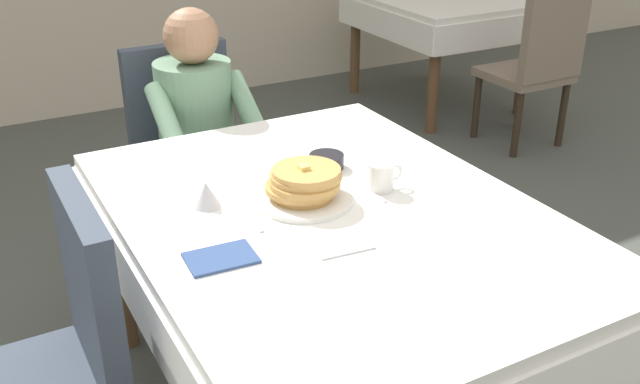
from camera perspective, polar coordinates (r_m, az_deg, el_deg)
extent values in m
cube|color=white|center=(2.03, 0.83, -1.93)|extent=(1.10, 1.50, 0.04)
cube|color=white|center=(2.69, -7.12, 2.58)|extent=(1.10, 0.01, 0.18)
cube|color=white|center=(1.91, -14.03, -8.53)|extent=(0.01, 1.50, 0.18)
cube|color=white|center=(2.37, 12.60, -1.24)|extent=(0.01, 1.50, 0.18)
cylinder|color=brown|center=(2.62, -15.66, -5.34)|extent=(0.07, 0.07, 0.70)
cylinder|color=brown|center=(2.92, 2.36, -0.93)|extent=(0.07, 0.07, 0.70)
cube|color=#384251|center=(3.03, -9.56, 1.33)|extent=(0.44, 0.44, 0.05)
cube|color=#384251|center=(3.11, -11.18, 7.10)|extent=(0.44, 0.06, 0.48)
cylinder|color=#2D2319|center=(3.04, -4.90, -3.08)|extent=(0.04, 0.04, 0.40)
cylinder|color=#2D2319|center=(2.93, -11.34, -4.67)|extent=(0.04, 0.04, 0.40)
cylinder|color=#2D2319|center=(3.34, -7.44, -0.45)|extent=(0.04, 0.04, 0.40)
cylinder|color=#2D2319|center=(3.24, -13.35, -1.79)|extent=(0.04, 0.04, 0.40)
cylinder|color=gray|center=(2.92, -9.79, 5.74)|extent=(0.30, 0.30, 0.46)
sphere|color=#A37556|center=(2.81, -10.17, 12.05)|extent=(0.21, 0.21, 0.21)
cylinder|color=gray|center=(2.83, -5.86, 6.81)|extent=(0.08, 0.29, 0.23)
cylinder|color=gray|center=(2.73, -12.07, 5.65)|extent=(0.08, 0.29, 0.23)
cylinder|color=#383D51|center=(2.98, -6.52, -3.26)|extent=(0.10, 0.10, 0.45)
cylinder|color=#383D51|center=(2.93, -9.40, -3.97)|extent=(0.10, 0.10, 0.45)
cube|color=#384251|center=(1.85, -17.70, -7.30)|extent=(0.06, 0.44, 0.48)
cylinder|color=white|center=(2.06, -1.26, -0.55)|extent=(0.28, 0.28, 0.02)
cylinder|color=tan|center=(2.05, -1.35, -0.13)|extent=(0.17, 0.17, 0.02)
cylinder|color=tan|center=(2.05, -1.46, 0.41)|extent=(0.21, 0.21, 0.02)
cylinder|color=tan|center=(2.03, -1.17, 0.71)|extent=(0.20, 0.20, 0.02)
cylinder|color=tan|center=(2.04, -1.14, 1.30)|extent=(0.21, 0.21, 0.02)
cylinder|color=tan|center=(2.03, -1.08, 1.65)|extent=(0.19, 0.19, 0.02)
cube|color=#F4E072|center=(2.02, -1.29, 1.97)|extent=(0.03, 0.03, 0.01)
cylinder|color=white|center=(2.12, 4.84, 1.19)|extent=(0.08, 0.08, 0.08)
torus|color=white|center=(2.15, 5.96, 1.56)|extent=(0.05, 0.01, 0.05)
cylinder|color=black|center=(2.27, 0.51, 2.46)|extent=(0.11, 0.11, 0.04)
cone|color=silver|center=(2.05, -8.97, -0.19)|extent=(0.08, 0.08, 0.07)
cube|color=silver|center=(1.98, -5.88, -2.09)|extent=(0.03, 0.18, 0.00)
cube|color=silver|center=(2.13, 3.52, 0.19)|extent=(0.03, 0.20, 0.00)
cube|color=silver|center=(1.81, 2.26, -4.81)|extent=(0.15, 0.03, 0.00)
cube|color=#334C7F|center=(1.80, -7.85, -5.18)|extent=(0.18, 0.13, 0.01)
cube|color=white|center=(5.07, 9.46, 14.75)|extent=(0.90, 1.10, 0.04)
cube|color=white|center=(4.68, 13.57, 12.09)|extent=(0.90, 0.01, 0.18)
cube|color=white|center=(5.53, 5.78, 14.71)|extent=(0.90, 0.01, 0.18)
cube|color=white|center=(4.83, 4.95, 13.12)|extent=(0.01, 1.10, 0.18)
cube|color=white|center=(5.38, 13.35, 13.85)|extent=(0.01, 1.10, 0.18)
cylinder|color=brown|center=(4.58, 8.99, 8.81)|extent=(0.07, 0.07, 0.70)
cylinder|color=brown|center=(5.05, 15.82, 9.76)|extent=(0.07, 0.07, 0.70)
cylinder|color=brown|center=(5.32, 2.81, 11.49)|extent=(0.07, 0.07, 0.70)
cylinder|color=brown|center=(5.73, 9.29, 12.23)|extent=(0.07, 0.07, 0.70)
cube|color=#7A6B5B|center=(4.52, 15.78, 8.93)|extent=(0.44, 0.44, 0.05)
cube|color=#7A6B5B|center=(4.32, 18.04, 11.54)|extent=(0.44, 0.06, 0.48)
cylinder|color=#2D2319|center=(4.59, 12.27, 6.62)|extent=(0.04, 0.04, 0.40)
cylinder|color=#2D2319|center=(4.83, 15.57, 7.20)|extent=(0.04, 0.04, 0.40)
cylinder|color=#2D2319|center=(4.34, 15.31, 5.18)|extent=(0.04, 0.04, 0.40)
cylinder|color=#2D2319|center=(4.59, 18.62, 5.84)|extent=(0.04, 0.04, 0.40)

